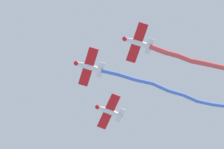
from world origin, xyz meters
TOP-DOWN VIEW (x-y plane):
  - airplane_lead at (-4.56, 4.97)m, footprint 6.60×5.15m
  - smoke_trail_lead at (2.47, 20.49)m, footprint 12.30×27.48m
  - airplane_left_wing at (3.80, 7.56)m, footprint 6.62×5.16m
  - smoke_trail_left_wing at (8.04, 16.25)m, footprint 7.52×13.82m
  - airplane_right_wing at (-8.01, 13.00)m, footprint 6.75×5.21m

SIDE VIEW (x-z plane):
  - airplane_lead at x=-4.56m, z-range 74.58..76.26m
  - airplane_left_wing at x=3.80m, z-range 74.58..76.26m
  - airplane_right_wing at x=-8.01m, z-range 74.88..76.56m
  - smoke_trail_left_wing at x=8.04m, z-range 74.73..77.47m
  - smoke_trail_lead at x=2.47m, z-range 74.73..80.97m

